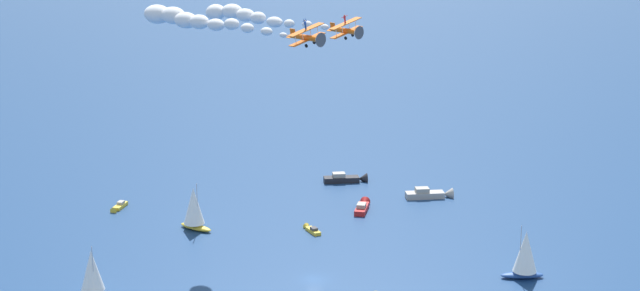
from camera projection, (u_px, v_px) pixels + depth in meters
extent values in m
plane|color=navy|center=(314.00, 279.00, 179.06)|extent=(2000.00, 2000.00, 0.00)
cube|color=#B21E1E|center=(362.00, 209.00, 214.63)|extent=(2.47, 7.12, 1.13)
cone|color=#B21E1E|center=(365.00, 203.00, 218.72)|extent=(2.31, 1.87, 2.26)
cube|color=gray|center=(361.00, 205.00, 213.87)|extent=(1.88, 2.52, 0.85)
cube|color=gold|center=(120.00, 206.00, 217.09)|extent=(1.61, 4.82, 0.77)
cone|color=gold|center=(115.00, 210.00, 214.33)|extent=(1.55, 1.25, 1.54)
cube|color=gray|center=(121.00, 203.00, 217.24)|extent=(1.25, 1.70, 0.58)
ellipsoid|color=gold|center=(196.00, 227.00, 203.74)|extent=(8.04, 4.80, 1.09)
cylinder|color=#B2B2B7|center=(197.00, 204.00, 202.09)|extent=(0.14, 0.14, 8.94)
cone|color=white|center=(194.00, 206.00, 202.73)|extent=(5.52, 5.52, 7.60)
cylinder|color=#B2B2B7|center=(93.00, 270.00, 169.84)|extent=(0.14, 0.14, 8.49)
cone|color=white|center=(92.00, 270.00, 170.76)|extent=(5.71, 5.71, 7.22)
ellipsoid|color=#23478C|center=(522.00, 275.00, 179.59)|extent=(8.10, 4.14, 1.09)
cylinder|color=#B2B2B7|center=(520.00, 249.00, 178.23)|extent=(0.14, 0.14, 8.97)
cone|color=white|center=(526.00, 251.00, 178.38)|extent=(5.26, 5.26, 7.63)
cube|color=#9E9993|center=(425.00, 195.00, 223.50)|extent=(9.02, 5.44, 1.38)
cone|color=#9E9993|center=(448.00, 194.00, 224.08)|extent=(2.99, 3.32, 2.75)
cube|color=gray|center=(422.00, 190.00, 223.11)|extent=(3.57, 3.07, 1.03)
cube|color=gold|center=(313.00, 231.00, 202.09)|extent=(3.92, 4.28, 0.71)
cone|color=gold|center=(307.00, 227.00, 204.40)|extent=(1.81, 1.77, 1.41)
cube|color=#38383D|center=(314.00, 229.00, 201.64)|extent=(1.86, 1.91, 0.53)
cube|color=black|center=(341.00, 179.00, 234.77)|extent=(8.71, 5.28, 1.33)
cone|color=black|center=(363.00, 179.00, 235.35)|extent=(2.89, 3.21, 2.66)
cube|color=gray|center=(339.00, 175.00, 234.39)|extent=(3.45, 2.98, 1.00)
cylinder|color=orange|center=(345.00, 31.00, 172.62)|extent=(6.02, 4.22, 1.05)
cylinder|color=white|center=(357.00, 32.00, 170.68)|extent=(1.13, 1.32, 1.18)
cylinder|color=#4C4C51|center=(359.00, 33.00, 170.40)|extent=(1.44, 2.33, 2.69)
cube|color=orange|center=(346.00, 32.00, 172.53)|extent=(4.79, 6.74, 1.48)
cube|color=orange|center=(345.00, 23.00, 171.89)|extent=(4.79, 6.74, 1.48)
cylinder|color=white|center=(355.00, 24.00, 173.80)|extent=(0.30, 0.40, 1.61)
cylinder|color=white|center=(349.00, 26.00, 172.78)|extent=(0.30, 0.40, 1.61)
cylinder|color=white|center=(342.00, 29.00, 171.64)|extent=(0.30, 0.40, 1.61)
cylinder|color=white|center=(336.00, 32.00, 170.62)|extent=(0.30, 0.40, 1.61)
cube|color=orange|center=(333.00, 26.00, 174.32)|extent=(1.11, 0.85, 1.20)
cube|color=orange|center=(333.00, 29.00, 174.53)|extent=(2.05, 2.58, 0.55)
cylinder|color=black|center=(353.00, 35.00, 173.05)|extent=(0.63, 0.51, 0.61)
cylinder|color=black|center=(346.00, 38.00, 171.91)|extent=(0.63, 0.51, 0.61)
cylinder|color=#262628|center=(345.00, 21.00, 171.72)|extent=(0.20, 0.25, 0.90)
cylinder|color=red|center=(345.00, 21.00, 171.78)|extent=(0.25, 0.30, 0.79)
cylinder|color=red|center=(345.00, 21.00, 171.65)|extent=(0.25, 0.30, 0.79)
cube|color=red|center=(345.00, 17.00, 171.46)|extent=(0.40, 0.47, 0.57)
sphere|color=#9E7051|center=(344.00, 15.00, 171.31)|extent=(0.21, 0.21, 0.21)
cylinder|color=red|center=(346.00, 16.00, 171.70)|extent=(0.38, 0.55, 0.20)
cylinder|color=red|center=(343.00, 17.00, 171.12)|extent=(0.38, 0.55, 0.20)
ellipsoid|color=silver|center=(325.00, 27.00, 176.41)|extent=(2.16, 2.02, 1.18)
ellipsoid|color=silver|center=(307.00, 24.00, 178.99)|extent=(2.71, 2.59, 1.56)
ellipsoid|color=silver|center=(289.00, 24.00, 181.52)|extent=(2.96, 2.89, 1.82)
ellipsoid|color=silver|center=(275.00, 22.00, 184.50)|extent=(4.59, 4.20, 2.35)
ellipsoid|color=silver|center=(258.00, 18.00, 186.95)|extent=(4.48, 4.37, 2.74)
ellipsoid|color=silver|center=(245.00, 15.00, 190.04)|extent=(5.47, 5.12, 2.98)
ellipsoid|color=silver|center=(232.00, 11.00, 192.95)|extent=(6.20, 5.85, 3.47)
ellipsoid|color=silver|center=(216.00, 12.00, 195.41)|extent=(5.92, 5.85, 3.74)
cylinder|color=orange|center=(306.00, 38.00, 157.61)|extent=(6.02, 4.22, 1.05)
cylinder|color=white|center=(319.00, 40.00, 155.67)|extent=(1.13, 1.32, 1.18)
cylinder|color=#4C4C51|center=(321.00, 40.00, 155.39)|extent=(1.44, 2.33, 2.69)
cube|color=orange|center=(307.00, 39.00, 157.52)|extent=(4.79, 6.74, 1.48)
cube|color=orange|center=(306.00, 30.00, 156.88)|extent=(4.79, 6.74, 1.48)
cylinder|color=white|center=(318.00, 30.00, 158.79)|extent=(0.30, 0.40, 1.61)
cylinder|color=white|center=(311.00, 33.00, 157.77)|extent=(0.30, 0.40, 1.61)
cylinder|color=white|center=(303.00, 36.00, 156.63)|extent=(0.30, 0.40, 1.61)
cylinder|color=white|center=(296.00, 39.00, 155.61)|extent=(0.30, 0.40, 1.61)
cube|color=orange|center=(293.00, 32.00, 159.31)|extent=(1.11, 0.85, 1.20)
cube|color=orange|center=(293.00, 36.00, 159.52)|extent=(2.05, 2.58, 0.55)
cylinder|color=black|center=(314.00, 42.00, 158.04)|extent=(0.63, 0.51, 0.61)
cylinder|color=black|center=(306.00, 46.00, 156.90)|extent=(0.63, 0.51, 0.61)
cylinder|color=#262628|center=(306.00, 27.00, 156.71)|extent=(0.20, 0.25, 0.90)
cylinder|color=#1E4CB2|center=(306.00, 27.00, 156.77)|extent=(0.25, 0.30, 0.79)
cylinder|color=#1E4CB2|center=(305.00, 27.00, 156.64)|extent=(0.25, 0.30, 0.79)
cube|color=#1E4CB2|center=(305.00, 23.00, 156.45)|extent=(0.40, 0.47, 0.57)
sphere|color=brown|center=(305.00, 21.00, 156.30)|extent=(0.21, 0.21, 0.21)
cylinder|color=#1E4CB2|center=(306.00, 20.00, 156.45)|extent=(0.31, 0.43, 0.50)
cylinder|color=#1E4CB2|center=(303.00, 21.00, 156.10)|extent=(0.22, 0.28, 0.58)
ellipsoid|color=silver|center=(283.00, 35.00, 161.27)|extent=(1.91, 1.76, 0.99)
ellipsoid|color=silver|center=(267.00, 31.00, 164.14)|extent=(3.00, 2.80, 1.63)
ellipsoid|color=silver|center=(247.00, 28.00, 166.50)|extent=(3.40, 3.22, 1.92)
ellipsoid|color=silver|center=(232.00, 24.00, 169.32)|extent=(4.00, 3.85, 2.35)
ellipsoid|color=silver|center=(216.00, 25.00, 172.22)|extent=(4.62, 4.30, 2.48)
ellipsoid|color=silver|center=(199.00, 22.00, 174.76)|extent=(5.33, 5.06, 3.02)
ellipsoid|color=silver|center=(186.00, 20.00, 177.79)|extent=(6.43, 5.97, 3.43)
ellipsoid|color=silver|center=(173.00, 15.00, 180.73)|extent=(7.03, 6.49, 3.70)
ellipsoid|color=silver|center=(157.00, 14.00, 183.24)|extent=(7.80, 7.23, 4.14)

